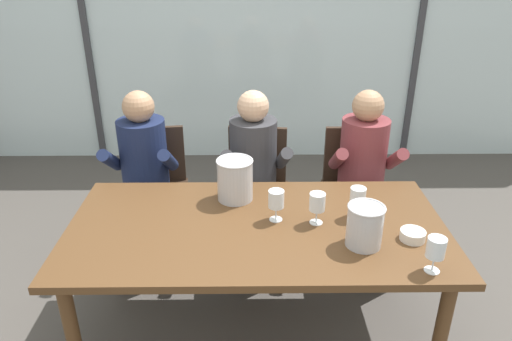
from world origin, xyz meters
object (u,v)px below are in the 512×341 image
chair_center (354,181)px  wine_glass_by_right_taster (358,198)px  person_navy_polo (142,169)px  ice_bucket_primary (235,179)px  tasting_bowl (413,235)px  wine_glass_center_pour (317,203)px  chair_left_of_center (256,181)px  ice_bucket_secondary (365,225)px  wine_glass_near_bucket (436,248)px  person_maroon_top (364,168)px  person_charcoal_jacket (254,168)px  dining_table (257,237)px  wine_glass_by_left_taster (276,200)px  chair_near_curtain (156,181)px

chair_center → wine_glass_by_right_taster: bearing=-101.9°
person_navy_polo → ice_bucket_primary: bearing=-36.2°
tasting_bowl → wine_glass_center_pour: 0.50m
chair_center → tasting_bowl: size_ratio=7.15×
person_navy_polo → chair_left_of_center: bearing=12.5°
chair_center → ice_bucket_secondary: bearing=-100.1°
person_navy_polo → wine_glass_near_bucket: person_navy_polo is taller
person_navy_polo → person_maroon_top: (1.50, 0.00, 0.00)m
person_charcoal_jacket → wine_glass_center_pour: (0.32, -0.75, 0.15)m
dining_table → wine_glass_near_bucket: bearing=-27.0°
person_maroon_top → ice_bucket_primary: (-0.86, -0.48, 0.16)m
person_maroon_top → person_navy_polo: bearing=-178.9°
wine_glass_center_pour → wine_glass_by_left_taster: bearing=171.0°
chair_near_curtain → wine_glass_center_pour: bearing=-47.8°
tasting_bowl → chair_near_curtain: bearing=143.8°
person_maroon_top → chair_center: bearing=100.4°
chair_left_of_center → wine_glass_center_pour: 1.02m
wine_glass_by_left_taster → wine_glass_near_bucket: 0.82m
person_navy_polo → ice_bucket_primary: size_ratio=4.98×
wine_glass_by_left_taster → wine_glass_center_pour: size_ratio=1.00×
chair_left_of_center → person_maroon_top: (0.73, -0.16, 0.17)m
wine_glass_near_bucket → chair_near_curtain: bearing=138.2°
chair_near_curtain → wine_glass_by_right_taster: (1.25, -0.86, 0.32)m
wine_glass_center_pour → person_navy_polo: bearing=145.0°
wine_glass_by_left_taster → person_navy_polo: bearing=140.2°
tasting_bowl → wine_glass_by_right_taster: 0.34m
chair_center → ice_bucket_primary: bearing=-143.0°
chair_near_curtain → chair_center: bearing=-6.6°
wine_glass_near_bucket → wine_glass_by_right_taster: 0.54m
chair_left_of_center → chair_center: size_ratio=1.00×
person_navy_polo → tasting_bowl: 1.79m
ice_bucket_primary → ice_bucket_secondary: 0.80m
chair_center → person_charcoal_jacket: bearing=-168.3°
chair_near_curtain → chair_center: same height
dining_table → ice_bucket_primary: size_ratio=8.09×
chair_left_of_center → person_charcoal_jacket: size_ratio=0.74×
chair_left_of_center → wine_glass_by_left_taster: (0.10, -0.88, 0.32)m
dining_table → chair_near_curtain: bearing=127.1°
person_navy_polo → wine_glass_by_right_taster: (1.30, -0.69, 0.15)m
ice_bucket_primary → tasting_bowl: (0.89, -0.44, -0.10)m
chair_near_curtain → tasting_bowl: 1.85m
chair_center → ice_bucket_secondary: size_ratio=4.18×
ice_bucket_secondary → wine_glass_near_bucket: size_ratio=1.24×
tasting_bowl → wine_glass_near_bucket: bearing=-87.4°
dining_table → chair_left_of_center: size_ratio=2.20×
tasting_bowl → wine_glass_near_bucket: (0.01, -0.25, 0.10)m
wine_glass_by_left_taster → person_maroon_top: bearing=48.5°
tasting_bowl → wine_glass_near_bucket: wine_glass_near_bucket is taller
chair_left_of_center → ice_bucket_primary: (-0.13, -0.64, 0.33)m
chair_near_curtain → wine_glass_by_left_taster: (0.81, -0.89, 0.32)m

